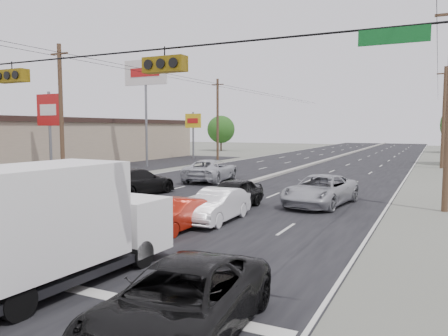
% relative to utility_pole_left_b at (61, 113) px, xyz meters
% --- Properties ---
extents(road_surface, '(20.00, 160.00, 0.02)m').
position_rel_utility_pole_left_b_xyz_m(road_surface, '(12.50, 15.00, -5.11)').
color(road_surface, black).
rests_on(road_surface, ground).
extents(center_median, '(0.50, 160.00, 0.20)m').
position_rel_utility_pole_left_b_xyz_m(center_median, '(12.50, 15.00, -5.01)').
color(center_median, gray).
rests_on(center_median, ground).
extents(strip_mall, '(12.00, 42.00, 4.60)m').
position_rel_utility_pole_left_b_xyz_m(strip_mall, '(-13.50, 10.00, -2.81)').
color(strip_mall, tan).
rests_on(strip_mall, ground).
extents(parking_lot, '(10.00, 42.00, 0.02)m').
position_rel_utility_pole_left_b_xyz_m(parking_lot, '(-4.50, 10.00, -5.11)').
color(parking_lot, black).
rests_on(parking_lot, ground).
extents(utility_pole_left_b, '(1.60, 0.30, 10.00)m').
position_rel_utility_pole_left_b_xyz_m(utility_pole_left_b, '(0.00, 0.00, 0.00)').
color(utility_pole_left_b, '#422D1E').
rests_on(utility_pole_left_b, ground).
extents(utility_pole_left_c, '(1.60, 0.30, 10.00)m').
position_rel_utility_pole_left_b_xyz_m(utility_pole_left_c, '(0.00, 25.00, 0.00)').
color(utility_pole_left_c, '#422D1E').
rests_on(utility_pole_left_c, ground).
extents(utility_pole_right_c, '(1.60, 0.30, 10.00)m').
position_rel_utility_pole_left_b_xyz_m(utility_pole_right_c, '(25.00, 25.00, 0.00)').
color(utility_pole_right_c, '#422D1E').
rests_on(utility_pole_right_c, ground).
extents(traffic_signals, '(25.00, 0.30, 0.54)m').
position_rel_utility_pole_left_b_xyz_m(traffic_signals, '(13.90, -15.00, 0.39)').
color(traffic_signals, black).
rests_on(traffic_signals, ground).
extents(pole_sign_mid, '(2.60, 0.25, 7.00)m').
position_rel_utility_pole_left_b_xyz_m(pole_sign_mid, '(-4.50, 3.00, 0.01)').
color(pole_sign_mid, slate).
rests_on(pole_sign_mid, ground).
extents(pole_sign_billboard, '(5.00, 0.25, 11.00)m').
position_rel_utility_pole_left_b_xyz_m(pole_sign_billboard, '(-2.00, 13.00, 3.76)').
color(pole_sign_billboard, slate).
rests_on(pole_sign_billboard, ground).
extents(pole_sign_far, '(2.20, 0.25, 6.00)m').
position_rel_utility_pole_left_b_xyz_m(pole_sign_far, '(-3.50, 25.00, -0.70)').
color(pole_sign_far, slate).
rests_on(pole_sign_far, ground).
extents(tree_left_far, '(4.80, 4.80, 6.12)m').
position_rel_utility_pole_left_b_xyz_m(tree_left_far, '(-9.50, 45.00, -1.39)').
color(tree_left_far, '#382619').
rests_on(tree_left_far, ground).
extents(box_truck, '(2.48, 6.29, 3.14)m').
position_rel_utility_pole_left_b_xyz_m(box_truck, '(15.99, -15.47, -3.50)').
color(box_truck, black).
rests_on(box_truck, ground).
extents(tan_sedan, '(2.16, 4.84, 1.38)m').
position_rel_utility_pole_left_b_xyz_m(tan_sedan, '(15.50, -16.13, -4.42)').
color(tan_sedan, brown).
rests_on(tan_sedan, ground).
extents(red_sedan, '(1.39, 3.76, 1.23)m').
position_rel_utility_pole_left_b_xyz_m(red_sedan, '(15.50, -9.05, -4.49)').
color(red_sedan, maroon).
rests_on(red_sedan, ground).
extents(black_suv, '(2.83, 5.36, 1.44)m').
position_rel_utility_pole_left_b_xyz_m(black_suv, '(20.30, -16.51, -4.39)').
color(black_suv, black).
rests_on(black_suv, ground).
extents(queue_car_a, '(2.04, 4.45, 1.48)m').
position_rel_utility_pole_left_b_xyz_m(queue_car_a, '(15.50, -3.86, -4.37)').
color(queue_car_a, black).
rests_on(queue_car_a, ground).
extents(queue_car_b, '(1.53, 4.24, 1.39)m').
position_rel_utility_pole_left_b_xyz_m(queue_car_b, '(16.16, -6.89, -4.41)').
color(queue_car_b, white).
rests_on(queue_car_b, ground).
extents(queue_car_c, '(3.30, 5.90, 1.56)m').
position_rel_utility_pole_left_b_xyz_m(queue_car_c, '(19.20, -0.99, -4.33)').
color(queue_car_c, '#9E9FA5').
rests_on(queue_car_c, ground).
extents(oncoming_near, '(2.69, 5.78, 1.63)m').
position_rel_utility_pole_left_b_xyz_m(oncoming_near, '(8.57, -2.63, -4.29)').
color(oncoming_near, black).
rests_on(oncoming_near, ground).
extents(oncoming_far, '(3.44, 6.21, 1.65)m').
position_rel_utility_pole_left_b_xyz_m(oncoming_far, '(9.34, 5.51, -4.28)').
color(oncoming_far, '#B0B2B8').
rests_on(oncoming_far, ground).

